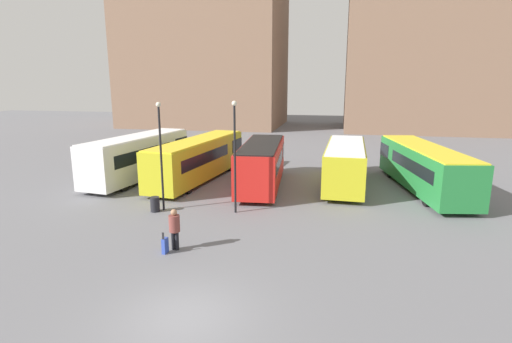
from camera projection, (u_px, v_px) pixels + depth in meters
name	position (u px, v px, depth m)	size (l,w,h in m)	color
ground_plane	(184.00, 317.00, 12.45)	(160.00, 160.00, 0.00)	slate
building_block_left	(205.00, 26.00, 65.67)	(25.39, 17.76, 32.40)	#7F604C
building_block_right	(432.00, 49.00, 59.52)	(24.61, 17.21, 24.22)	#7F604C
bus_0	(139.00, 156.00, 29.99)	(3.80, 10.82, 3.29)	silver
bus_1	(199.00, 157.00, 29.85)	(3.78, 12.14, 3.07)	gold
bus_2	(262.00, 163.00, 27.76)	(3.36, 9.72, 3.09)	red
bus_3	(345.00, 163.00, 28.02)	(2.87, 9.79, 2.98)	gold
bus_4	(423.00, 166.00, 26.98)	(4.63, 12.20, 2.99)	#237A38
traveler	(174.00, 226.00, 17.26)	(0.51, 0.51, 1.85)	black
suitcase	(165.00, 245.00, 17.07)	(0.19, 0.36, 0.98)	#334CB2
lamp_post_0	(161.00, 148.00, 22.20)	(0.28, 0.28, 6.13)	black
lamp_post_1	(235.00, 149.00, 21.72)	(0.28, 0.28, 6.22)	black
trash_bin	(155.00, 204.00, 22.58)	(0.52, 0.52, 0.85)	black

